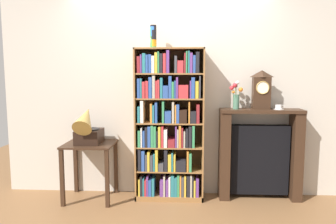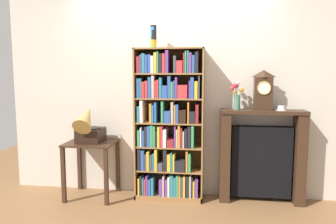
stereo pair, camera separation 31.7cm
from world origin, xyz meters
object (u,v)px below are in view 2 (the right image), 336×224
bookshelf (168,128)px  gramophone (89,126)px  side_table_left (91,155)px  fireplace_mantel (261,157)px  mantel_clock (263,90)px  teacup_with_saucer (281,108)px  flower_vase (237,96)px  cup_stack (153,37)px

bookshelf → gramophone: size_ratio=3.60×
side_table_left → fireplace_mantel: 2.08m
mantel_clock → teacup_with_saucer: mantel_clock is taller
gramophone → mantel_clock: size_ratio=1.10×
side_table_left → teacup_with_saucer: size_ratio=5.36×
side_table_left → gramophone: bearing=-90.0°
fireplace_mantel → flower_vase: 0.80m
bookshelf → cup_stack: size_ratio=6.86×
cup_stack → flower_vase: bearing=2.0°
bookshelf → mantel_clock: size_ratio=3.94×
flower_vase → cup_stack: bearing=-178.0°
side_table_left → mantel_clock: size_ratio=1.50×
bookshelf → gramophone: 0.97m
gramophone → flower_vase: 1.81m
cup_stack → mantel_clock: (1.29, 0.04, -0.62)m
side_table_left → flower_vase: (1.77, 0.12, 0.74)m
side_table_left → mantel_clock: bearing=3.5°
side_table_left → teacup_with_saucer: (2.28, 0.13, 0.60)m
cup_stack → teacup_with_saucer: 1.72m
cup_stack → teacup_with_saucer: bearing=1.6°
gramophone → teacup_with_saucer: (2.28, 0.20, 0.23)m
fireplace_mantel → flower_vase: size_ratio=3.27×
bookshelf → cup_stack: (-0.18, -0.01, 1.09)m
bookshelf → flower_vase: 0.91m
flower_vase → side_table_left: bearing=-176.1°
gramophone → flower_vase: size_ratio=1.50×
side_table_left → fireplace_mantel: bearing=4.1°
mantel_clock → teacup_with_saucer: size_ratio=3.56×
mantel_clock → gramophone: bearing=-174.7°
gramophone → fireplace_mantel: (2.07, 0.22, -0.36)m
bookshelf → fireplace_mantel: bearing=2.9°
bookshelf → teacup_with_saucer: 1.35m
bookshelf → mantel_clock: bearing=1.7°
flower_vase → teacup_with_saucer: bearing=0.8°
bookshelf → fireplace_mantel: size_ratio=1.65×
cup_stack → gramophone: 1.33m
side_table_left → mantel_clock: (2.07, 0.12, 0.81)m
gramophone → flower_vase: (1.77, 0.19, 0.38)m
side_table_left → mantel_clock: mantel_clock is taller
bookshelf → fireplace_mantel: 1.17m
bookshelf → side_table_left: bearing=-174.5°
bookshelf → teacup_with_saucer: bookshelf is taller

